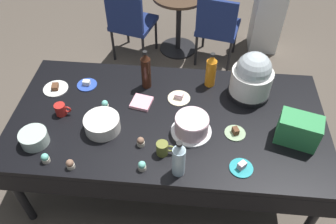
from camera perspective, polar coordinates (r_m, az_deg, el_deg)
ground at (r=2.97m, az=0.00°, el=-10.75°), size 9.00×9.00×0.00m
potluck_table at (r=2.42m, az=0.00°, el=-1.83°), size 2.20×1.10×0.75m
frosted_layer_cake at (r=2.24m, az=4.00°, el=-2.27°), size 0.27×0.27×0.14m
slow_cooker at (r=2.50m, az=13.96°, el=5.71°), size 0.31×0.31×0.36m
glass_salad_bowl at (r=2.35m, az=-21.65°, el=-4.08°), size 0.18×0.18×0.09m
ceramic_snack_bowl at (r=2.30m, az=-11.03°, el=-2.00°), size 0.24×0.24×0.10m
dessert_plate_cobalt at (r=2.68m, az=-13.51°, el=4.58°), size 0.15×0.15×0.04m
dessert_plate_cream at (r=2.49m, az=1.86°, el=2.46°), size 0.17×0.17×0.05m
dessert_plate_sage at (r=2.31m, az=11.25°, el=-3.39°), size 0.14×0.14×0.05m
dessert_plate_white at (r=2.71m, az=-18.42°, el=3.85°), size 0.19×0.19×0.04m
dessert_plate_teal at (r=2.14m, az=12.27°, el=-9.07°), size 0.15×0.15×0.05m
cupcake_cocoa at (r=2.24m, az=-19.99°, el=-7.33°), size 0.05×0.05×0.07m
cupcake_mint at (r=2.45m, az=-10.58°, el=1.23°), size 0.05×0.05×0.07m
cupcake_vanilla at (r=2.08m, az=-4.40°, el=-9.04°), size 0.05×0.05×0.07m
cupcake_rose at (r=2.19m, az=-4.63°, el=-5.01°), size 0.05×0.05×0.07m
cupcake_berry at (r=2.16m, az=-16.16°, el=-8.44°), size 0.05×0.05×0.07m
soda_bottle_orange_juice at (r=2.55m, az=7.25°, el=6.92°), size 0.08×0.08×0.29m
soda_bottle_cola at (r=2.51m, az=-3.73°, el=6.99°), size 0.07×0.07×0.32m
soda_bottle_water at (r=1.98m, az=1.83°, el=-7.94°), size 0.08×0.08×0.28m
coffee_mug_red at (r=2.48m, az=-17.60°, el=0.41°), size 0.12×0.08×0.09m
coffee_mug_olive at (r=2.13m, az=-0.89°, el=-6.17°), size 0.12×0.08×0.09m
soda_carton at (r=2.31m, az=21.14°, el=-2.85°), size 0.29×0.23×0.20m
paper_napkin_stack at (r=2.46m, az=-4.47°, el=1.62°), size 0.17×0.17×0.02m
maroon_chair_left at (r=3.88m, az=-6.37°, el=14.98°), size 0.54×0.54×0.85m
maroon_chair_right at (r=3.82m, az=8.31°, el=14.22°), size 0.52×0.52×0.85m
round_cafe_table at (r=4.00m, az=1.83°, el=16.43°), size 0.60×0.60×0.72m
water_cooler at (r=4.16m, az=16.90°, el=17.20°), size 0.32×0.32×1.24m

